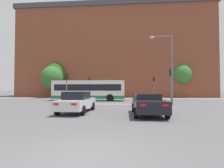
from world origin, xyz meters
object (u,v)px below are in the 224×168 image
traffic_light_far_left (89,84)px  traffic_light_near_right (171,80)px  pedestrian_waiting (103,93)px  car_saloon_left (77,102)px  street_lamp_junction (168,62)px  bus_crossing_lead (89,90)px  traffic_light_far_right (154,84)px  car_roadster_right (148,104)px  traffic_light_near_left (67,82)px

traffic_light_far_left → traffic_light_near_right: size_ratio=0.97×
traffic_light_far_left → pedestrian_waiting: bearing=9.4°
car_saloon_left → street_lamp_junction: size_ratio=0.65×
traffic_light_far_left → car_saloon_left: bearing=-80.5°
street_lamp_junction → pedestrian_waiting: street_lamp_junction is taller
bus_crossing_lead → traffic_light_near_right: bearing=-118.4°
car_saloon_left → traffic_light_far_right: size_ratio=1.25×
car_roadster_right → traffic_light_far_left: bearing=112.1°
traffic_light_far_right → street_lamp_junction: (-0.43, -12.23, 1.94)m
street_lamp_junction → pedestrian_waiting: size_ratio=4.07×
car_saloon_left → traffic_light_near_left: size_ratio=1.32×
traffic_light_near_right → street_lamp_junction: 2.14m
bus_crossing_lead → traffic_light_far_right: bearing=-60.7°
traffic_light_near_right → car_saloon_left: bearing=-140.0°
car_saloon_left → bus_crossing_lead: size_ratio=0.47×
car_saloon_left → pedestrian_waiting: 19.06m
traffic_light_near_left → traffic_light_near_right: bearing=-3.7°
traffic_light_far_right → traffic_light_near_left: size_ratio=1.06×
traffic_light_far_right → pedestrian_waiting: (-9.05, 0.55, -1.54)m
traffic_light_near_right → traffic_light_near_left: 12.09m
traffic_light_near_right → traffic_light_far_left: bearing=135.3°
car_saloon_left → street_lamp_junction: bearing=39.3°
traffic_light_near_right → pedestrian_waiting: (-9.14, 11.90, -1.60)m
car_saloon_left → traffic_light_near_left: bearing=115.4°
car_roadster_right → traffic_light_near_left: traffic_light_near_left is taller
traffic_light_near_left → street_lamp_junction: size_ratio=0.49×
traffic_light_far_right → pedestrian_waiting: bearing=176.5°
car_saloon_left → traffic_light_near_right: (8.50, 7.14, 1.92)m
bus_crossing_lead → traffic_light_near_right: size_ratio=2.60×
car_saloon_left → street_lamp_junction: (7.97, 6.26, 3.81)m
car_roadster_right → traffic_light_near_left: (-8.57, 8.85, 1.79)m
car_saloon_left → traffic_light_far_left: (-3.11, 18.63, 1.84)m
traffic_light_far_left → traffic_light_near_right: bearing=-44.7°
bus_crossing_lead → pedestrian_waiting: (1.23, 6.30, -0.48)m
traffic_light_near_right → car_roadster_right: bearing=-113.4°
car_roadster_right → bus_crossing_lead: bus_crossing_lead is taller
bus_crossing_lead → traffic_light_near_left: traffic_light_near_left is taller
car_saloon_left → traffic_light_near_right: traffic_light_near_right is taller
traffic_light_near_right → pedestrian_waiting: bearing=127.5°
bus_crossing_lead → traffic_light_far_left: traffic_light_far_left is taller
bus_crossing_lead → traffic_light_near_right: traffic_light_near_right is taller
car_saloon_left → car_roadster_right: bearing=-9.4°
car_roadster_right → traffic_light_far_right: size_ratio=1.20×
car_roadster_right → traffic_light_near_right: (3.49, 8.07, 1.98)m
car_roadster_right → traffic_light_near_right: 9.01m
traffic_light_near_left → pedestrian_waiting: traffic_light_near_left is taller
traffic_light_near_right → traffic_light_near_left: traffic_light_near_right is taller
pedestrian_waiting → traffic_light_far_right: bearing=78.1°
traffic_light_far_right → street_lamp_junction: street_lamp_junction is taller
traffic_light_near_left → pedestrian_waiting: size_ratio=2.00×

